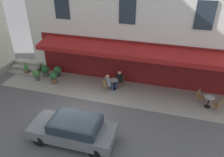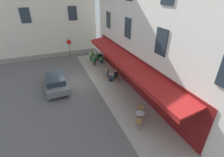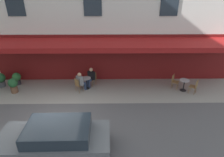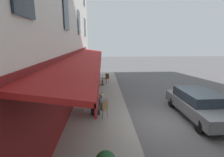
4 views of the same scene
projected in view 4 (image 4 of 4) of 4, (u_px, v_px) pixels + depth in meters
The scene contains 11 objects.
ground_plane at pixel (170, 123), 8.04m from camera, with size 70.00×70.00×0.00m, color #565456.
sidewalk_cafe_terrace at pixel (100, 101), 11.02m from camera, with size 20.50×3.20×0.01m, color gray.
cafe_table_near_entrance at pixel (102, 79), 14.93m from camera, with size 0.60×0.60×0.75m.
cafe_chair_wicker_by_window at pixel (107, 78), 15.42m from camera, with size 0.56×0.56×0.91m.
cafe_chair_wicker_corner_left at pixel (98, 80), 14.39m from camera, with size 0.55×0.55×0.91m.
cafe_table_mid_terrace at pixel (95, 106), 8.87m from camera, with size 0.60×0.60×0.75m.
cafe_chair_wicker_under_awning at pixel (104, 108), 8.44m from camera, with size 0.57×0.57×0.91m.
cafe_chair_wicker_kerbside at pixel (87, 102), 9.22m from camera, with size 0.56×0.56×0.91m.
seated_patron_in_black at pixel (89, 101), 9.07m from camera, with size 0.60×0.62×1.28m.
seated_companion_in_grey at pixel (101, 104), 8.56m from camera, with size 0.61×0.61×1.28m.
parked_car_grey at pixel (199, 104), 8.53m from camera, with size 4.33×1.86×1.33m.
Camera 4 is at (7.22, -3.18, 3.81)m, focal length 27.04 mm.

